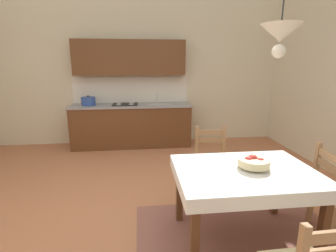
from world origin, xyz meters
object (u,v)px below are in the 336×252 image
Objects in this scene: fruit_bowl at (253,162)px; dining_chair_kitchen_side at (211,165)px; pendant_lamp at (280,34)px; kitchen_cabinetry at (131,106)px; dining_table at (244,182)px.

dining_chair_kitchen_side is at bearing 100.74° from fruit_bowl.
pendant_lamp is at bearing -75.42° from fruit_bowl.
kitchen_cabinetry is at bearing 111.41° from fruit_bowl.
kitchen_cabinetry is 8.33× the size of fruit_bowl.
dining_chair_kitchen_side is at bearing -65.00° from kitchen_cabinetry.
dining_table is at bearing -85.44° from dining_chair_kitchen_side.
kitchen_cabinetry is at bearing 109.79° from dining_table.
pendant_lamp is at bearing -78.61° from dining_chair_kitchen_side.
dining_chair_kitchen_side is 0.95m from fruit_bowl.
dining_table is 0.21m from fruit_bowl.
fruit_bowl is at bearing 19.69° from dining_table.
dining_chair_kitchen_side is at bearing 101.39° from pendant_lamp.
pendant_lamp reaches higher than dining_table.
dining_table is at bearing 134.12° from pendant_lamp.
fruit_bowl is (0.09, 0.03, 0.19)m from dining_table.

